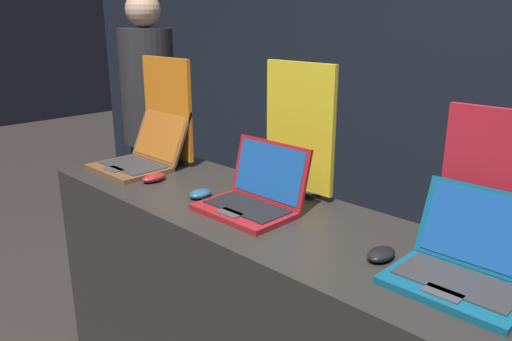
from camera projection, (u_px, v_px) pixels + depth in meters
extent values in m
cube|color=black|center=(462.00, 60.00, 2.90)|extent=(8.00, 0.05, 2.80)
cube|color=#282623|center=(253.00, 320.00, 1.99)|extent=(1.97, 0.59, 0.96)
cube|color=brown|center=(129.00, 168.00, 2.31)|extent=(0.35, 0.26, 0.02)
cube|color=#2D2D30|center=(133.00, 165.00, 2.32)|extent=(0.31, 0.19, 0.00)
cube|color=#3F3F42|center=(114.00, 169.00, 2.25)|extent=(0.10, 0.06, 0.00)
cube|color=brown|center=(161.00, 134.00, 2.40)|extent=(0.35, 0.12, 0.25)
cube|color=#A5591E|center=(160.00, 134.00, 2.39)|extent=(0.31, 0.10, 0.21)
ellipsoid|color=maroon|center=(154.00, 178.00, 2.15)|extent=(0.06, 0.11, 0.04)
cube|color=black|center=(170.00, 158.00, 2.47)|extent=(0.19, 0.07, 0.02)
cube|color=orange|center=(168.00, 108.00, 2.40)|extent=(0.35, 0.02, 0.48)
cube|color=maroon|center=(243.00, 211.00, 1.80)|extent=(0.35, 0.23, 0.02)
cube|color=black|center=(247.00, 207.00, 1.81)|extent=(0.31, 0.16, 0.00)
cube|color=#3F3F42|center=(230.00, 213.00, 1.75)|extent=(0.10, 0.05, 0.00)
cube|color=maroon|center=(270.00, 171.00, 1.86)|extent=(0.35, 0.07, 0.22)
cube|color=#194C99|center=(269.00, 171.00, 1.86)|extent=(0.32, 0.05, 0.19)
ellipsoid|color=navy|center=(200.00, 194.00, 1.95)|extent=(0.07, 0.10, 0.03)
cube|color=black|center=(298.00, 190.00, 2.01)|extent=(0.18, 0.07, 0.02)
cube|color=gold|center=(299.00, 127.00, 1.93)|extent=(0.33, 0.02, 0.50)
cube|color=#0F5170|center=(454.00, 287.00, 1.29)|extent=(0.34, 0.23, 0.02)
cube|color=#2D2D30|center=(457.00, 281.00, 1.30)|extent=(0.30, 0.16, 0.00)
cube|color=#3F3F42|center=(443.00, 293.00, 1.24)|extent=(0.10, 0.05, 0.00)
cube|color=#0F5170|center=(482.00, 229.00, 1.36)|extent=(0.34, 0.09, 0.22)
cube|color=#194C99|center=(482.00, 229.00, 1.35)|extent=(0.31, 0.07, 0.19)
ellipsoid|color=black|center=(381.00, 254.00, 1.46)|extent=(0.07, 0.11, 0.03)
cube|color=black|center=(491.00, 255.00, 1.46)|extent=(0.19, 0.07, 0.02)
cube|color=red|center=(502.00, 183.00, 1.40)|extent=(0.34, 0.02, 0.42)
cylinder|color=#282833|center=(155.00, 203.00, 3.39)|extent=(0.27, 0.27, 0.86)
cylinder|color=#262628|center=(148.00, 87.00, 3.16)|extent=(0.34, 0.34, 0.72)
sphere|color=tan|center=(143.00, 10.00, 3.02)|extent=(0.21, 0.21, 0.21)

